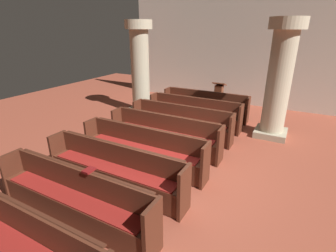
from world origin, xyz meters
TOP-DOWN VIEW (x-y plane):
  - ground_plane at (0.00, 0.00)m, footprint 19.20×19.20m
  - back_wall at (0.00, 6.08)m, footprint 10.00×0.16m
  - pew_row_0 at (-0.79, 3.72)m, footprint 3.02×0.46m
  - pew_row_1 at (-0.79, 2.73)m, footprint 3.02×0.46m
  - pew_row_2 at (-0.79, 1.74)m, footprint 3.02×0.47m
  - pew_row_3 at (-0.79, 0.76)m, footprint 3.02×0.46m
  - pew_row_4 at (-0.79, -0.23)m, footprint 3.02×0.46m
  - pew_row_5 at (-0.79, -1.22)m, footprint 3.02×0.47m
  - pew_row_6 at (-0.79, -2.20)m, footprint 3.02×0.47m
  - pew_row_7 at (-0.79, -3.19)m, footprint 3.02×0.46m
  - pillar_aisle_side at (1.53, 3.03)m, footprint 0.93×0.93m
  - pillar_far_side at (-3.07, 3.11)m, footprint 0.93×0.93m
  - lectern at (-0.63, 4.76)m, footprint 0.48×0.45m
  - hymn_book at (-0.59, -2.01)m, footprint 0.13×0.18m

SIDE VIEW (x-z plane):
  - ground_plane at x=0.00m, z-range 0.00..0.00m
  - lectern at x=-0.63m, z-range -0.09..0.99m
  - pew_row_0 at x=-0.79m, z-range 0.03..0.93m
  - pew_row_1 at x=-0.79m, z-range 0.03..0.93m
  - pew_row_2 at x=-0.79m, z-range 0.03..0.93m
  - pew_row_3 at x=-0.79m, z-range 0.03..0.93m
  - pew_row_4 at x=-0.79m, z-range 0.03..0.93m
  - pew_row_5 at x=-0.79m, z-range 0.03..0.93m
  - pew_row_6 at x=-0.79m, z-range 0.03..0.93m
  - pew_row_7 at x=-0.79m, z-range 0.03..0.93m
  - hymn_book at x=-0.59m, z-range 0.90..0.93m
  - pillar_aisle_side at x=1.53m, z-range 0.07..3.30m
  - pillar_far_side at x=-3.07m, z-range 0.07..3.30m
  - back_wall at x=0.00m, z-range 0.00..4.50m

